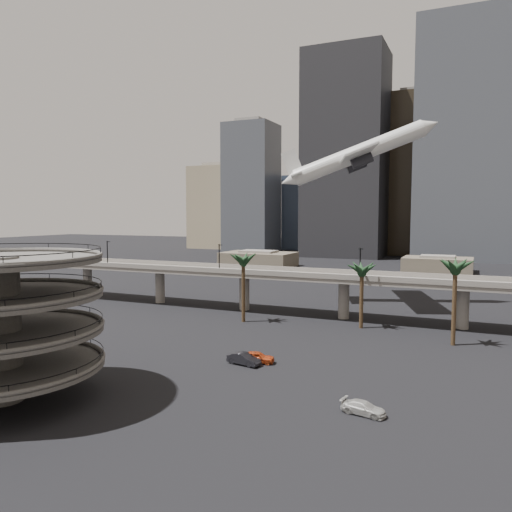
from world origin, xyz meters
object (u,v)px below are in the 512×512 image
at_px(car_b, 244,359).
at_px(car_c, 364,408).
at_px(parking_ramp, 0,314).
at_px(airborne_jet, 357,155).
at_px(overpass, 292,279).
at_px(car_a, 257,357).

bearing_deg(car_b, car_c, -108.23).
bearing_deg(parking_ramp, airborne_jet, 74.04).
distance_m(parking_ramp, overpass, 60.46).
bearing_deg(parking_ramp, car_b, 50.56).
distance_m(parking_ramp, car_a, 33.07).
relative_size(car_b, car_c, 1.04).
bearing_deg(car_b, overpass, 20.32).
bearing_deg(car_b, airborne_jet, 7.56).
relative_size(overpass, car_a, 26.50).
height_order(car_b, car_c, car_b).
height_order(overpass, airborne_jet, airborne_jet).
distance_m(airborne_jet, car_b, 64.00).
height_order(parking_ramp, car_a, parking_ramp).
bearing_deg(overpass, car_a, -78.05).
bearing_deg(airborne_jet, car_c, -94.49).
bearing_deg(parking_ramp, car_a, 50.36).
relative_size(parking_ramp, overpass, 0.17).
relative_size(overpass, airborne_jet, 3.61).
relative_size(overpass, car_c, 27.22).
xyz_separation_m(overpass, car_a, (7.30, -34.49, -6.50)).
xyz_separation_m(overpass, car_c, (24.76, -46.42, -6.65)).
height_order(overpass, car_a, overpass).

